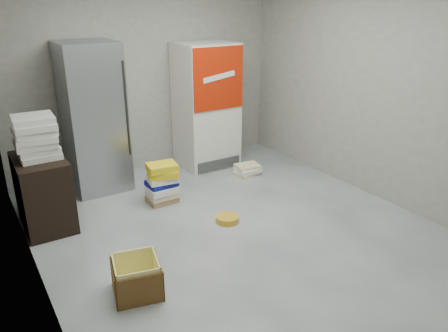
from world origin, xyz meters
TOP-DOWN VIEW (x-y plane):
  - ground at (0.00, 0.00)m, footprint 5.00×5.00m
  - room_shell at (0.00, 0.00)m, footprint 4.04×5.04m
  - steel_fridge at (-0.90, 2.13)m, footprint 0.70×0.72m
  - coke_cooler at (0.75, 2.12)m, footprint 0.80×0.73m
  - wood_shelf at (-1.73, 1.40)m, footprint 0.50×0.80m
  - supply_box_stack at (-1.72, 1.40)m, footprint 0.43×0.44m
  - phonebook_stack_main at (-0.39, 1.24)m, footprint 0.40×0.35m
  - phonebook_stack_side at (1.02, 1.42)m, footprint 0.37×0.30m
  - cardboard_box at (-1.33, -0.27)m, footprint 0.48×0.48m
  - bucket_lid at (0.01, 0.39)m, footprint 0.27×0.27m

SIDE VIEW (x-z plane):
  - ground at x=0.00m, z-range 0.00..0.00m
  - bucket_lid at x=0.01m, z-range 0.00..0.07m
  - phonebook_stack_side at x=1.02m, z-range 0.00..0.15m
  - cardboard_box at x=-1.33m, z-range -0.03..0.29m
  - phonebook_stack_main at x=-0.39m, z-range 0.00..0.51m
  - wood_shelf at x=-1.73m, z-range 0.00..0.80m
  - coke_cooler at x=0.75m, z-range 0.00..1.80m
  - steel_fridge at x=-0.90m, z-range 0.00..1.90m
  - supply_box_stack at x=-1.72m, z-range 0.80..1.25m
  - room_shell at x=0.00m, z-range 0.39..3.21m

